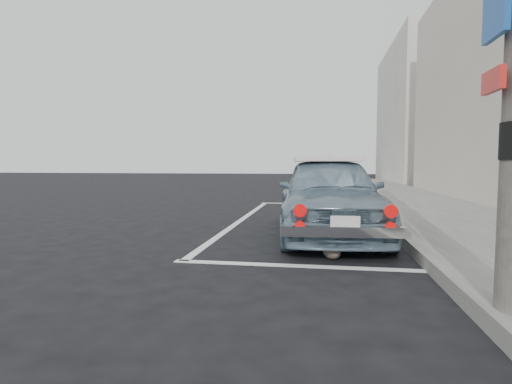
% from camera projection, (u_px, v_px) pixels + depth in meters
% --- Properties ---
extents(ground, '(80.00, 80.00, 0.00)m').
position_uv_depth(ground, '(265.00, 255.00, 5.03)').
color(ground, black).
rests_on(ground, ground).
extents(sidewalk, '(2.80, 40.00, 0.15)m').
position_uv_depth(sidewalk, '(477.00, 230.00, 6.48)').
color(sidewalk, '#60605B').
rests_on(sidewalk, ground).
extents(building_far, '(3.50, 10.00, 8.00)m').
position_uv_depth(building_far, '(419.00, 115.00, 23.42)').
color(building_far, beige).
rests_on(building_far, ground).
extents(pline_rear, '(3.00, 0.12, 0.01)m').
position_uv_depth(pline_rear, '(303.00, 266.00, 4.46)').
color(pline_rear, silver).
rests_on(pline_rear, ground).
extents(pline_front, '(3.00, 0.12, 0.01)m').
position_uv_depth(pline_front, '(314.00, 204.00, 11.35)').
color(pline_front, silver).
rests_on(pline_front, ground).
extents(pline_side, '(0.12, 7.00, 0.01)m').
position_uv_depth(pline_side, '(242.00, 220.00, 8.13)').
color(pline_side, silver).
rests_on(pline_side, ground).
extents(retro_coupe, '(1.83, 3.91, 1.29)m').
position_uv_depth(retro_coupe, '(328.00, 195.00, 6.33)').
color(retro_coupe, '#738EA1').
rests_on(retro_coupe, ground).
extents(cat, '(0.29, 0.42, 0.23)m').
position_uv_depth(cat, '(332.00, 250.00, 4.79)').
color(cat, '#68594F').
rests_on(cat, ground).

